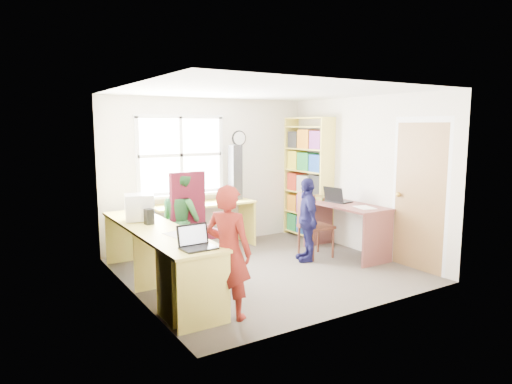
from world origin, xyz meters
TOP-DOWN VIEW (x-y plane):
  - room at (0.01, 0.10)m, footprint 3.64×3.44m
  - l_desk at (-1.31, -0.28)m, footprint 2.38×2.95m
  - right_desk at (1.47, 0.01)m, footprint 0.63×1.36m
  - bookshelf at (1.65, 1.19)m, footprint 0.30×1.02m
  - swivel_chair at (-0.86, 0.47)m, footprint 0.64×0.64m
  - wooden_chair at (0.93, 0.16)m, footprint 0.44×0.44m
  - crt_monitor at (-1.53, 0.62)m, footprint 0.41×0.38m
  - laptop_left at (-1.47, -0.98)m, footprint 0.35×0.29m
  - laptop_right at (1.45, 0.21)m, footprint 0.35×0.40m
  - speaker_a at (-1.50, 0.33)m, footprint 0.11×0.11m
  - speaker_b at (-1.45, 0.88)m, footprint 0.10×0.10m
  - cd_tower at (0.36, 1.47)m, footprint 0.19×0.17m
  - game_box at (1.41, 0.58)m, footprint 0.34×0.34m
  - paper_a at (-1.41, -0.36)m, footprint 0.27×0.35m
  - paper_b at (1.49, -0.35)m, footprint 0.30×0.37m
  - potted_plant at (-0.49, 1.47)m, footprint 0.18×0.15m
  - person_red at (-1.17, -1.10)m, footprint 0.56×0.60m
  - person_green at (-0.92, 0.70)m, footprint 0.65×0.75m
  - person_navy at (0.77, 0.08)m, footprint 0.55×0.77m

SIDE VIEW (x-z plane):
  - l_desk at x=-1.31m, z-range 0.08..0.83m
  - wooden_chair at x=0.93m, z-range 0.04..1.02m
  - right_desk at x=1.47m, z-range 0.18..0.96m
  - swivel_chair at x=-0.86m, z-range -0.09..1.24m
  - person_navy at x=0.77m, z-range 0.00..1.22m
  - person_green at x=-0.92m, z-range 0.00..1.33m
  - person_red at x=-1.17m, z-range 0.00..1.38m
  - paper_a at x=-1.41m, z-range 0.75..0.75m
  - paper_b at x=1.49m, z-range 0.78..0.79m
  - laptop_left at x=-1.47m, z-range 0.69..0.92m
  - game_box at x=1.41m, z-range 0.78..0.84m
  - speaker_b at x=-1.45m, z-range 0.75..0.91m
  - laptop_right at x=1.45m, z-range 0.72..0.96m
  - speaker_a at x=-1.50m, z-range 0.75..0.94m
  - potted_plant at x=-0.49m, z-range 0.75..1.03m
  - crt_monitor at x=-1.53m, z-range 0.75..1.09m
  - bookshelf at x=1.65m, z-range -0.05..2.05m
  - cd_tower at x=0.36m, z-range 0.75..1.65m
  - room at x=0.01m, z-range 0.00..2.44m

